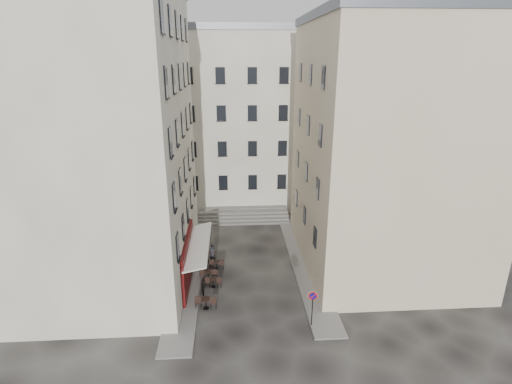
{
  "coord_description": "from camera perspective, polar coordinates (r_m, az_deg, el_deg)",
  "views": [
    {
      "loc": [
        -1.13,
        -24.93,
        15.69
      ],
      "look_at": [
        0.71,
        4.0,
        5.82
      ],
      "focal_mm": 28.0,
      "sensor_mm": 36.0,
      "label": 1
    }
  ],
  "objects": [
    {
      "name": "sidewalk_right",
      "position": [
        32.5,
        6.9,
        -10.09
      ],
      "size": [
        2.0,
        18.0,
        0.12
      ],
      "primitive_type": "cube",
      "color": "slate",
      "rests_on": "ground"
    },
    {
      "name": "pedestrian",
      "position": [
        32.37,
        -6.25,
        -8.73
      ],
      "size": [
        0.61,
        0.43,
        1.57
      ],
      "primitive_type": "imported",
      "rotation": [
        0.0,
        0.0,
        3.25
      ],
      "color": "#222328",
      "rests_on": "ground"
    },
    {
      "name": "bistro_table_c",
      "position": [
        30.2,
        -6.81,
        -11.58
      ],
      "size": [
        1.33,
        0.62,
        0.93
      ],
      "color": "black",
      "rests_on": "ground"
    },
    {
      "name": "cafe_storefront",
      "position": [
        29.56,
        -9.53,
        -9.34
      ],
      "size": [
        1.74,
        7.3,
        3.5
      ],
      "color": "#410909",
      "rests_on": "ground"
    },
    {
      "name": "bistro_table_d",
      "position": [
        31.63,
        -5.64,
        -10.18
      ],
      "size": [
        1.14,
        0.53,
        0.8
      ],
      "color": "black",
      "rests_on": "ground"
    },
    {
      "name": "bollard_mid",
      "position": [
        31.42,
        -7.17,
        -10.21
      ],
      "size": [
        0.12,
        0.12,
        0.98
      ],
      "color": "black",
      "rests_on": "ground"
    },
    {
      "name": "building_left",
      "position": [
        29.95,
        -21.99,
        7.1
      ],
      "size": [
        12.2,
        16.2,
        20.6
      ],
      "color": "#BEB6A2",
      "rests_on": "ground"
    },
    {
      "name": "sidewalk_left",
      "position": [
        33.06,
        -9.19,
        -9.67
      ],
      "size": [
        2.0,
        22.0,
        0.12
      ],
      "primitive_type": "cube",
      "color": "slate",
      "rests_on": "ground"
    },
    {
      "name": "bollard_far",
      "position": [
        34.52,
        -6.85,
        -7.4
      ],
      "size": [
        0.12,
        0.12,
        0.98
      ],
      "color": "black",
      "rests_on": "ground"
    },
    {
      "name": "building_back",
      "position": [
        44.4,
        -3.5,
        10.51
      ],
      "size": [
        18.2,
        10.2,
        18.6
      ],
      "color": "#BEB6A2",
      "rests_on": "ground"
    },
    {
      "name": "ground",
      "position": [
        29.48,
        -0.92,
        -13.35
      ],
      "size": [
        90.0,
        90.0,
        0.0
      ],
      "primitive_type": "plane",
      "color": "black",
      "rests_on": "ground"
    },
    {
      "name": "stone_steps",
      "position": [
        40.52,
        -1.78,
        -3.37
      ],
      "size": [
        9.0,
        3.15,
        0.8
      ],
      "color": "slate",
      "rests_on": "ground"
    },
    {
      "name": "bistro_table_b",
      "position": [
        29.35,
        -6.13,
        -12.64
      ],
      "size": [
        1.2,
        0.56,
        0.84
      ],
      "color": "black",
      "rests_on": "ground"
    },
    {
      "name": "bistro_table_a",
      "position": [
        27.17,
        -7.18,
        -15.34
      ],
      "size": [
        1.4,
        0.65,
        0.98
      ],
      "color": "black",
      "rests_on": "ground"
    },
    {
      "name": "no_parking_sign",
      "position": [
        24.98,
        8.09,
        -15.32
      ],
      "size": [
        0.56,
        0.14,
        2.48
      ],
      "rotation": [
        0.0,
        0.0,
        -0.16
      ],
      "color": "black",
      "rests_on": "ground"
    },
    {
      "name": "building_right",
      "position": [
        31.38,
        18.3,
        6.12
      ],
      "size": [
        12.2,
        14.2,
        18.6
      ],
      "color": "beige",
      "rests_on": "ground"
    },
    {
      "name": "bollard_near",
      "position": [
        28.41,
        -7.57,
        -13.63
      ],
      "size": [
        0.12,
        0.12,
        0.98
      ],
      "color": "black",
      "rests_on": "ground"
    },
    {
      "name": "bistro_table_e",
      "position": [
        32.74,
        -7.04,
        -8.99
      ],
      "size": [
        1.39,
        0.65,
        0.98
      ],
      "color": "black",
      "rests_on": "ground"
    }
  ]
}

